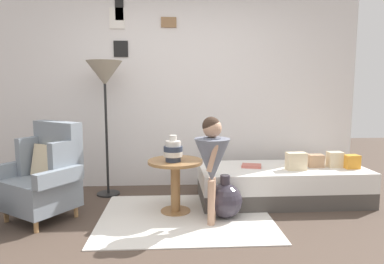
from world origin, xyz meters
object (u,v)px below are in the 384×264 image
object	(u,v)px
daybed	(281,184)
side_table	(175,175)
book_on_daybed	(251,166)
demijohn_near	(225,200)
person_child	(212,157)
floor_lamp	(105,78)
vase_striped	(173,151)
armchair	(46,175)

from	to	relation	value
daybed	side_table	distance (m)	1.30
book_on_daybed	demijohn_near	world-z (taller)	demijohn_near
person_child	demijohn_near	distance (m)	0.53
floor_lamp	demijohn_near	size ratio (longest dim) A/B	3.70
person_child	vase_striped	bearing A→B (deg)	143.19
daybed	vase_striped	distance (m)	1.40
armchair	floor_lamp	bearing A→B (deg)	56.55
side_table	book_on_daybed	bearing A→B (deg)	20.34
floor_lamp	demijohn_near	world-z (taller)	floor_lamp
daybed	book_on_daybed	xyz separation A→B (m)	(-0.36, 0.02, 0.22)
side_table	floor_lamp	bearing A→B (deg)	141.65
daybed	person_child	world-z (taller)	person_child
armchair	book_on_daybed	xyz separation A→B (m)	(2.19, 0.40, -0.02)
demijohn_near	person_child	bearing A→B (deg)	-134.83
armchair	daybed	bearing A→B (deg)	8.49
vase_striped	book_on_daybed	distance (m)	1.02
daybed	book_on_daybed	world-z (taller)	book_on_daybed
side_table	book_on_daybed	size ratio (longest dim) A/B	2.61
vase_striped	book_on_daybed	size ratio (longest dim) A/B	1.24
demijohn_near	vase_striped	bearing A→B (deg)	166.69
book_on_daybed	floor_lamp	bearing A→B (deg)	169.21
daybed	floor_lamp	bearing A→B (deg)	170.59
side_table	floor_lamp	world-z (taller)	floor_lamp
armchair	side_table	world-z (taller)	armchair
book_on_daybed	armchair	bearing A→B (deg)	-169.75
vase_striped	book_on_daybed	world-z (taller)	vase_striped
book_on_daybed	person_child	bearing A→B (deg)	-129.26
armchair	book_on_daybed	distance (m)	2.23
daybed	book_on_daybed	bearing A→B (deg)	177.35
armchair	demijohn_near	size ratio (longest dim) A/B	2.20
armchair	demijohn_near	xyz separation A→B (m)	(1.81, -0.11, -0.26)
daybed	vase_striped	bearing A→B (deg)	-163.79
daybed	person_child	xyz separation A→B (m)	(-0.89, -0.64, 0.46)
armchair	book_on_daybed	size ratio (longest dim) A/B	4.41
side_table	vase_striped	world-z (taller)	vase_striped
vase_striped	person_child	xyz separation A→B (m)	(0.37, -0.28, -0.01)
floor_lamp	demijohn_near	distance (m)	2.00
side_table	demijohn_near	size ratio (longest dim) A/B	1.30
armchair	demijohn_near	distance (m)	1.83
armchair	vase_striped	size ratio (longest dim) A/B	3.56
demijohn_near	daybed	bearing A→B (deg)	33.44
person_child	book_on_daybed	bearing A→B (deg)	50.74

